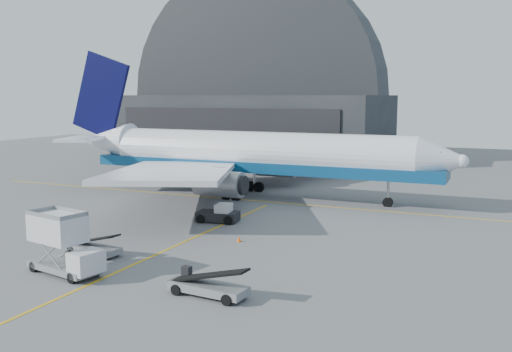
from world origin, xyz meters
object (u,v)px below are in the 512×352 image
at_px(catering_truck, 63,245).
at_px(pushback_tug, 219,215).
at_px(belt_loader_a, 93,247).
at_px(belt_loader_b, 208,286).
at_px(airliner, 243,154).

distance_m(catering_truck, pushback_tug, 18.70).
bearing_deg(belt_loader_a, belt_loader_b, -13.71).
height_order(airliner, catering_truck, airliner).
height_order(airliner, belt_loader_b, airliner).
bearing_deg(belt_loader_b, airliner, 116.54).
xyz_separation_m(airliner, belt_loader_a, (0.67, -28.01, -4.45)).
height_order(belt_loader_a, belt_loader_b, belt_loader_b).
height_order(pushback_tug, belt_loader_a, belt_loader_a).
relative_size(catering_truck, belt_loader_a, 1.26).
bearing_deg(belt_loader_b, pushback_tug, 120.48).
bearing_deg(pushback_tug, belt_loader_a, -112.51).
height_order(catering_truck, pushback_tug, catering_truck).
distance_m(pushback_tug, belt_loader_b, 20.38).
bearing_deg(airliner, belt_loader_b, -68.19).
bearing_deg(catering_truck, airliner, 105.14).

